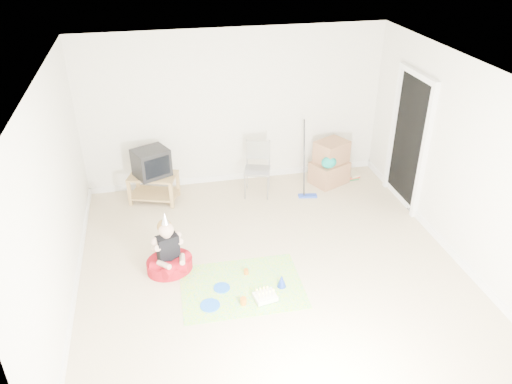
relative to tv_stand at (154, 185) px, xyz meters
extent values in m
plane|color=beige|center=(1.43, -2.04, -0.27)|extent=(5.00, 5.00, 0.00)
cube|color=black|center=(3.91, -0.84, 0.75)|extent=(0.02, 0.90, 2.05)
cube|color=#9E7C47|center=(0.00, 0.00, 0.17)|extent=(0.85, 0.68, 0.03)
cube|color=#9E7C47|center=(0.00, 0.00, -0.15)|extent=(0.85, 0.68, 0.03)
cube|color=#9E7C47|center=(-0.39, -0.08, -0.04)|extent=(0.06, 0.06, 0.46)
cube|color=#9E7C47|center=(0.26, -0.30, -0.04)|extent=(0.06, 0.06, 0.46)
cube|color=#9E7C47|center=(-0.26, 0.30, -0.04)|extent=(0.06, 0.06, 0.46)
cube|color=#9E7C47|center=(0.39, 0.08, -0.04)|extent=(0.06, 0.06, 0.46)
cube|color=black|center=(0.00, 0.00, 0.41)|extent=(0.64, 0.60, 0.44)
cube|color=gray|center=(1.67, -0.15, 0.16)|extent=(0.51, 0.49, 0.03)
cylinder|color=gray|center=(1.50, -0.10, 0.18)|extent=(0.02, 0.02, 0.91)
cylinder|color=gray|center=(1.85, -0.21, 0.18)|extent=(0.02, 0.02, 0.91)
cube|color=#9D6E4C|center=(2.98, -0.02, -0.08)|extent=(0.72, 0.65, 0.38)
cube|color=#9D6E4C|center=(3.01, 0.03, 0.29)|extent=(0.64, 0.60, 0.36)
ellipsoid|color=#0B8376|center=(2.88, -0.21, 0.21)|extent=(0.26, 0.18, 0.21)
cube|color=#2542BB|center=(2.47, -0.42, -0.26)|extent=(0.32, 0.16, 0.03)
cylinder|color=black|center=(2.47, -0.42, 0.35)|extent=(0.09, 0.41, 1.20)
cube|color=#25703C|center=(3.43, 0.08, -0.26)|extent=(0.23, 0.29, 0.03)
cube|color=#C34229|center=(3.43, 0.08, -0.23)|extent=(0.24, 0.29, 0.03)
cube|color=beige|center=(3.43, 0.08, -0.20)|extent=(0.25, 0.29, 0.03)
cylinder|color=maroon|center=(0.12, -1.88, -0.19)|extent=(0.76, 0.76, 0.17)
cube|color=black|center=(0.12, -1.88, 0.07)|extent=(0.31, 0.23, 0.37)
sphere|color=tan|center=(0.12, -1.88, 0.35)|extent=(0.24, 0.24, 0.19)
cone|color=silver|center=(0.12, -1.88, 0.52)|extent=(0.10, 0.10, 0.15)
cube|color=#FF357D|center=(0.98, -2.42, -0.27)|extent=(1.55, 1.14, 0.01)
cube|color=white|center=(1.21, -2.71, -0.23)|extent=(0.29, 0.25, 0.07)
cube|color=#41B75A|center=(1.21, -2.71, -0.26)|extent=(0.29, 0.25, 0.01)
cylinder|color=beige|center=(1.13, -2.77, -0.17)|extent=(0.01, 0.01, 0.06)
cylinder|color=beige|center=(1.17, -2.76, -0.17)|extent=(0.01, 0.01, 0.06)
cylinder|color=beige|center=(1.22, -2.76, -0.17)|extent=(0.01, 0.01, 0.06)
cylinder|color=beige|center=(1.26, -2.75, -0.17)|extent=(0.01, 0.01, 0.06)
cylinder|color=beige|center=(1.31, -2.74, -0.17)|extent=(0.01, 0.01, 0.06)
cylinder|color=beige|center=(1.11, -2.69, -0.17)|extent=(0.01, 0.01, 0.06)
cylinder|color=beige|center=(1.16, -2.68, -0.17)|extent=(0.01, 0.01, 0.06)
cylinder|color=beige|center=(1.20, -2.67, -0.17)|extent=(0.01, 0.01, 0.06)
cylinder|color=beige|center=(1.25, -2.67, -0.17)|extent=(0.01, 0.01, 0.06)
cylinder|color=blue|center=(0.73, -2.40, -0.26)|extent=(0.22, 0.22, 0.01)
cylinder|color=blue|center=(0.54, -2.68, -0.26)|extent=(0.31, 0.31, 0.01)
cylinder|color=#CB6716|center=(1.08, -2.19, -0.23)|extent=(0.07, 0.07, 0.07)
cylinder|color=#CB6716|center=(0.94, -2.74, -0.22)|extent=(0.09, 0.09, 0.09)
cone|color=#1C3AC4|center=(1.47, -2.52, -0.18)|extent=(0.15, 0.15, 0.17)
camera|label=1|loc=(0.12, -7.23, 3.86)|focal=35.00mm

